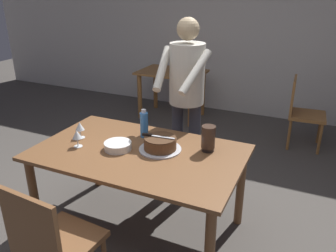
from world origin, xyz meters
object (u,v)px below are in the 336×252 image
(cake_on_platter, at_px, (160,144))
(main_dining_table, at_px, (139,162))
(chair_near_side, at_px, (52,241))
(background_chair_1, at_px, (302,110))
(cake_knife, at_px, (152,135))
(hurricane_lamp, at_px, (208,138))
(background_table, at_px, (172,81))
(plate_stack, at_px, (118,146))
(wine_glass_far, at_px, (77,135))
(person_cutting_cake, at_px, (186,90))
(wine_glass_near, at_px, (80,127))
(water_bottle, at_px, (144,124))

(cake_on_platter, bearing_deg, main_dining_table, -149.14)
(main_dining_table, xyz_separation_m, chair_near_side, (-0.14, -0.88, -0.16))
(chair_near_side, relative_size, background_chair_1, 1.00)
(cake_on_platter, relative_size, chair_near_side, 0.38)
(main_dining_table, xyz_separation_m, cake_on_platter, (0.15, 0.09, 0.15))
(cake_knife, relative_size, hurricane_lamp, 1.29)
(background_table, bearing_deg, hurricane_lamp, -60.03)
(cake_knife, distance_m, plate_stack, 0.28)
(wine_glass_far, bearing_deg, main_dining_table, 15.59)
(cake_knife, bearing_deg, person_cutting_cake, 86.29)
(background_table, bearing_deg, wine_glass_near, -83.28)
(cake_on_platter, xyz_separation_m, cake_knife, (-0.07, -0.01, 0.06))
(cake_knife, bearing_deg, plate_stack, -152.89)
(main_dining_table, relative_size, water_bottle, 6.60)
(cake_on_platter, xyz_separation_m, water_bottle, (-0.24, 0.18, 0.06))
(plate_stack, height_order, chair_near_side, chair_near_side)
(plate_stack, relative_size, wine_glass_far, 1.53)
(plate_stack, height_order, water_bottle, water_bottle)
(cake_on_platter, relative_size, wine_glass_far, 2.36)
(wine_glass_near, bearing_deg, main_dining_table, -1.39)
(plate_stack, height_order, background_chair_1, background_chair_1)
(main_dining_table, xyz_separation_m, background_table, (-0.88, 2.63, -0.07))
(wine_glass_near, xyz_separation_m, background_table, (-0.31, 2.62, -0.28))
(chair_near_side, height_order, background_table, chair_near_side)
(hurricane_lamp, height_order, person_cutting_cake, person_cutting_cake)
(cake_knife, height_order, hurricane_lamp, hurricane_lamp)
(cake_on_platter, relative_size, plate_stack, 1.55)
(cake_on_platter, relative_size, water_bottle, 1.36)
(plate_stack, relative_size, person_cutting_cake, 0.13)
(wine_glass_near, bearing_deg, background_table, 96.72)
(main_dining_table, xyz_separation_m, wine_glass_near, (-0.57, 0.01, 0.20))
(main_dining_table, relative_size, plate_stack, 7.50)
(main_dining_table, height_order, plate_stack, plate_stack)
(main_dining_table, relative_size, hurricane_lamp, 7.85)
(wine_glass_far, distance_m, water_bottle, 0.56)
(wine_glass_far, distance_m, background_table, 2.81)
(cake_on_platter, distance_m, cake_knife, 0.10)
(main_dining_table, bearing_deg, person_cutting_cake, 80.52)
(cake_knife, relative_size, wine_glass_near, 1.88)
(person_cutting_cake, bearing_deg, water_bottle, -114.88)
(wine_glass_far, bearing_deg, cake_on_platter, 19.49)
(cake_on_platter, distance_m, person_cutting_cake, 0.68)
(background_chair_1, bearing_deg, cake_knife, -113.77)
(person_cutting_cake, bearing_deg, cake_knife, -93.71)
(wine_glass_near, relative_size, water_bottle, 0.58)
(water_bottle, distance_m, person_cutting_cake, 0.53)
(main_dining_table, distance_m, chair_near_side, 0.90)
(main_dining_table, xyz_separation_m, plate_stack, (-0.16, -0.04, 0.13))
(cake_knife, height_order, person_cutting_cake, person_cutting_cake)
(background_table, relative_size, background_chair_1, 1.11)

